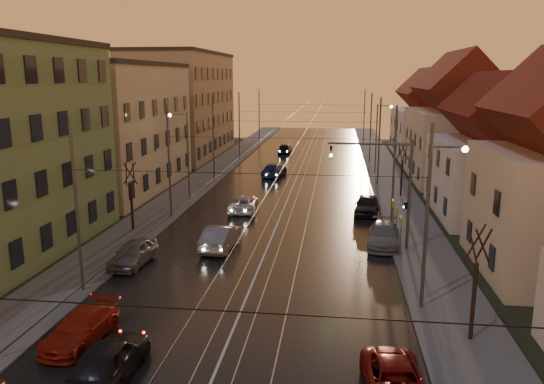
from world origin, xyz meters
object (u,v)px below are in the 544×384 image
at_px(parked_left_3, 133,253).
at_px(parked_right_0, 396,383).
at_px(driving_car_2, 243,204).
at_px(street_lamp_1, 434,207).
at_px(parked_left_2, 81,328).
at_px(driving_car_1, 221,237).
at_px(street_lamp_3, 379,132).
at_px(driving_car_4, 285,149).
at_px(street_lamp_2, 184,147).
at_px(parked_right_1, 384,235).
at_px(driving_car_0, 109,359).
at_px(driving_car_3, 274,170).
at_px(traffic_light_mast, 394,181).
at_px(parked_right_2, 367,205).

relative_size(parked_left_3, parked_right_0, 0.96).
bearing_deg(driving_car_2, parked_right_0, 106.96).
relative_size(street_lamp_1, parked_left_3, 1.86).
bearing_deg(parked_left_2, driving_car_1, 81.43).
height_order(street_lamp_3, driving_car_4, street_lamp_3).
xyz_separation_m(street_lamp_2, parked_right_1, (16.70, -11.14, -4.17)).
height_order(driving_car_0, parked_right_0, driving_car_0).
distance_m(driving_car_1, parked_left_2, 13.33).
relative_size(street_lamp_2, driving_car_4, 1.81).
bearing_deg(street_lamp_3, driving_car_4, 129.81).
distance_m(street_lamp_1, street_lamp_3, 36.00).
height_order(street_lamp_1, driving_car_1, street_lamp_1).
bearing_deg(street_lamp_2, parked_right_0, -61.21).
bearing_deg(driving_car_1, parked_left_3, 42.31).
xyz_separation_m(driving_car_3, parked_right_0, (9.22, -41.39, -0.13)).
relative_size(street_lamp_3, traffic_light_mast, 1.11).
bearing_deg(street_lamp_1, driving_car_4, 103.60).
relative_size(driving_car_4, parked_left_2, 1.01).
distance_m(parked_left_2, parked_right_1, 20.29).
height_order(parked_left_3, parked_right_1, parked_left_3).
bearing_deg(driving_car_0, driving_car_4, -89.72).
xyz_separation_m(traffic_light_mast, parked_left_2, (-14.19, -14.01, -3.96)).
xyz_separation_m(parked_left_2, parked_right_2, (13.11, 23.16, 0.14)).
distance_m(driving_car_0, driving_car_3, 41.37).
bearing_deg(street_lamp_1, parked_left_2, -158.54).
distance_m(driving_car_0, driving_car_2, 25.24).
distance_m(driving_car_1, driving_car_4, 43.80).
bearing_deg(driving_car_2, driving_car_3, -96.63).
bearing_deg(parked_right_1, driving_car_2, 149.80).
bearing_deg(street_lamp_2, traffic_light_mast, -35.07).
distance_m(parked_left_2, parked_right_0, 13.08).
distance_m(traffic_light_mast, driving_car_0, 20.69).
xyz_separation_m(street_lamp_3, parked_left_3, (-16.63, -32.71, -4.15)).
bearing_deg(parked_left_2, driving_car_3, 89.98).
xyz_separation_m(driving_car_4, parked_right_2, (10.07, -33.58, 0.02)).
bearing_deg(parked_right_0, street_lamp_3, 82.20).
bearing_deg(driving_car_0, driving_car_1, -92.05).
xyz_separation_m(parked_right_1, parked_right_2, (-0.69, 8.28, 0.06)).
height_order(driving_car_2, parked_right_2, parked_right_2).
distance_m(street_lamp_3, driving_car_4, 19.61).
height_order(street_lamp_3, parked_right_0, street_lamp_3).
xyz_separation_m(driving_car_0, driving_car_4, (0.64, 59.29, -0.03)).
xyz_separation_m(driving_car_3, parked_right_2, (9.51, -15.64, 0.02)).
bearing_deg(parked_left_3, street_lamp_2, 99.25).
distance_m(driving_car_3, driving_car_4, 17.95).
height_order(driving_car_1, driving_car_4, driving_car_1).
xyz_separation_m(driving_car_1, driving_car_2, (-0.24, 9.74, -0.13)).
height_order(driving_car_2, driving_car_3, driving_car_3).
xyz_separation_m(street_lamp_3, parked_right_1, (-1.50, -27.14, -4.17)).
xyz_separation_m(driving_car_0, driving_car_3, (1.20, 41.35, -0.03)).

